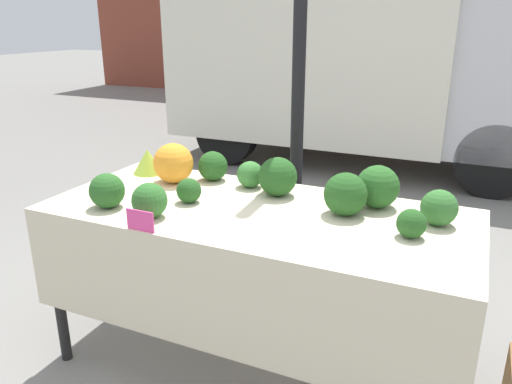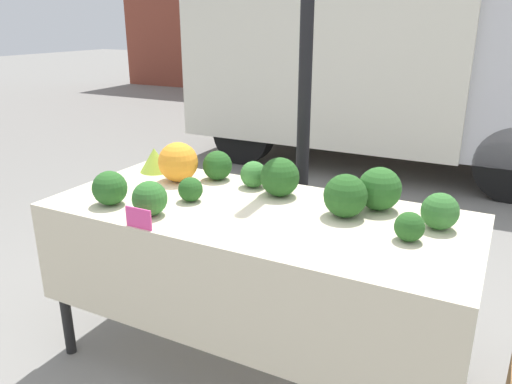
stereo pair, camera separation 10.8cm
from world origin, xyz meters
name	(u,v)px [view 1 (the left image)]	position (x,y,z in m)	size (l,w,h in m)	color
ground_plane	(256,363)	(0.00, 0.00, 0.00)	(40.00, 40.00, 0.00)	gray
tent_pole	(299,61)	(-0.06, 0.66, 1.38)	(0.07, 0.07, 2.76)	black
parked_truck	(358,48)	(-0.53, 3.98, 1.28)	(4.15, 2.08, 2.40)	silver
market_table	(250,236)	(0.00, -0.06, 0.70)	(1.85, 0.81, 0.80)	beige
orange_cauliflower	(173,163)	(-0.53, 0.18, 0.90)	(0.20, 0.20, 0.20)	orange
romanesco_head	(148,161)	(-0.75, 0.26, 0.87)	(0.16, 0.16, 0.13)	#93B238
broccoli_head_0	(213,166)	(-0.37, 0.29, 0.88)	(0.15, 0.15, 0.15)	#23511E
broccoli_head_1	(278,177)	(0.02, 0.21, 0.89)	(0.18, 0.18, 0.18)	#23511E
broccoli_head_2	(150,200)	(-0.36, -0.26, 0.88)	(0.15, 0.15, 0.15)	#2D6628
broccoli_head_3	(107,191)	(-0.60, -0.24, 0.88)	(0.15, 0.15, 0.15)	#285B23
broccoli_head_4	(250,174)	(-0.15, 0.27, 0.87)	(0.13, 0.13, 0.13)	#387533
broccoli_head_5	(378,187)	(0.47, 0.25, 0.90)	(0.19, 0.19, 0.19)	#285B23
broccoli_head_6	(189,191)	(-0.31, -0.04, 0.86)	(0.11, 0.11, 0.11)	#23511E
broccoli_head_7	(411,224)	(0.65, -0.03, 0.86)	(0.11, 0.11, 0.11)	#23511E
broccoli_head_8	(345,194)	(0.37, 0.10, 0.89)	(0.18, 0.18, 0.18)	#23511E
broccoli_head_9	(439,208)	(0.73, 0.14, 0.88)	(0.15, 0.15, 0.15)	#336B2D
price_sign	(140,221)	(-0.32, -0.39, 0.85)	(0.12, 0.01, 0.08)	#EF4793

